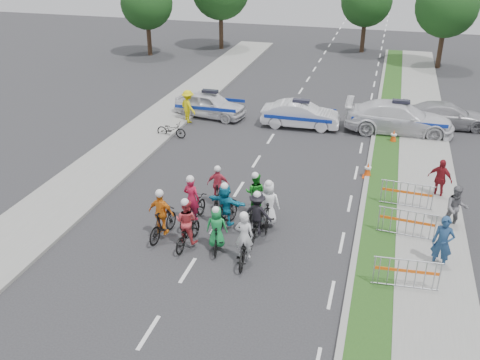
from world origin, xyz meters
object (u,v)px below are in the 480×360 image
(police_car_2, at_px, (399,118))
(tree_0, at_px, (147,3))
(police_car_1, at_px, (301,115))
(spectator_2, at_px, (440,179))
(rider_3, at_px, (162,219))
(cone_0, at_px, (368,170))
(civilian_sedan, at_px, (447,115))
(spectator_1, at_px, (456,208))
(rider_2, at_px, (187,228))
(rider_0, at_px, (244,245))
(parked_bike, at_px, (171,130))
(cone_1, at_px, (394,137))
(police_car_0, at_px, (210,105))
(spectator_0, at_px, (443,243))
(barrier_1, at_px, (406,225))
(rider_7, at_px, (269,208))
(barrier_0, at_px, (406,275))
(rider_6, at_px, (192,207))
(rider_8, at_px, (255,199))
(barrier_2, at_px, (407,196))
(tree_1, at_px, (447,6))
(marshal_hiviz, at_px, (188,106))
(tree_4, at_px, (367,1))
(rider_9, at_px, (219,190))
(rider_1, at_px, (217,232))
(rider_5, at_px, (225,209))

(police_car_2, relative_size, tree_0, 0.89)
(police_car_1, relative_size, spectator_2, 2.47)
(rider_3, distance_m, cone_0, 9.67)
(civilian_sedan, distance_m, spectator_2, 8.93)
(spectator_1, height_order, cone_0, spectator_1)
(rider_2, relative_size, police_car_1, 0.44)
(spectator_1, bearing_deg, police_car_2, 97.69)
(rider_0, bearing_deg, parked_bike, -60.60)
(rider_0, distance_m, cone_1, 12.92)
(police_car_0, xyz_separation_m, spectator_0, (11.87, -12.11, 0.22))
(barrier_1, bearing_deg, rider_7, -174.03)
(rider_3, distance_m, civilian_sedan, 17.95)
(barrier_0, bearing_deg, spectator_2, 79.41)
(rider_2, distance_m, rider_7, 3.11)
(rider_7, height_order, spectator_0, rider_7)
(spectator_1, distance_m, barrier_1, 2.06)
(rider_6, bearing_deg, tree_0, -55.13)
(rider_8, distance_m, spectator_0, 6.80)
(rider_3, height_order, barrier_2, rider_3)
(rider_3, height_order, police_car_0, rider_3)
(rider_7, height_order, tree_1, tree_1)
(spectator_0, height_order, marshal_hiviz, spectator_0)
(rider_6, xyz_separation_m, tree_4, (3.90, 31.10, 3.53))
(rider_7, height_order, spectator_2, rider_7)
(cone_1, bearing_deg, rider_6, -124.33)
(police_car_0, relative_size, tree_0, 0.66)
(rider_9, distance_m, barrier_0, 7.98)
(rider_1, bearing_deg, spectator_2, -151.80)
(rider_7, bearing_deg, tree_0, -63.00)
(spectator_0, distance_m, parked_bike, 15.32)
(police_car_1, relative_size, police_car_2, 0.75)
(police_car_0, relative_size, marshal_hiviz, 2.27)
(barrier_2, bearing_deg, rider_3, -151.27)
(rider_2, distance_m, barrier_1, 7.65)
(police_car_0, relative_size, barrier_2, 2.07)
(rider_7, relative_size, police_car_1, 0.46)
(rider_5, bearing_deg, police_car_0, -57.52)
(spectator_0, distance_m, spectator_1, 2.75)
(rider_9, relative_size, marshal_hiviz, 0.95)
(spectator_0, distance_m, tree_1, 27.88)
(cone_1, height_order, parked_bike, parked_bike)
(rider_7, bearing_deg, rider_2, 33.84)
(police_car_0, relative_size, police_car_2, 0.74)
(rider_2, xyz_separation_m, police_car_1, (1.68, 12.79, 0.00))
(rider_1, xyz_separation_m, rider_8, (0.65, 2.68, 0.01))
(rider_8, distance_m, spectator_2, 7.53)
(rider_0, height_order, spectator_2, rider_0)
(barrier_1, bearing_deg, police_car_0, 135.57)
(spectator_1, bearing_deg, police_car_1, 123.78)
(rider_5, relative_size, police_car_2, 0.33)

